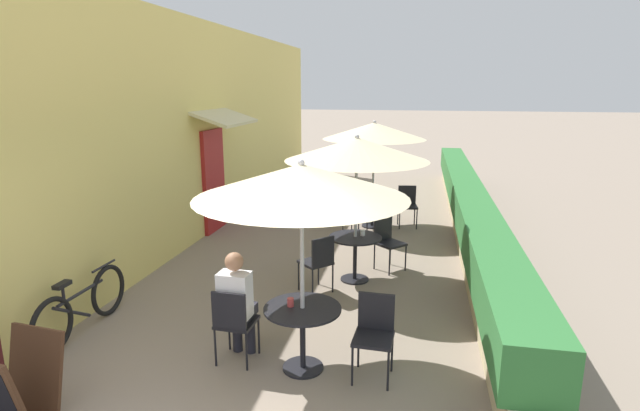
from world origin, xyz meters
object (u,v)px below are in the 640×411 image
at_px(patio_umbrella_mid, 357,149).
at_px(cafe_chair_mid_right, 319,259).
at_px(cafe_chair_mid_left, 387,239).
at_px(cafe_chair_far_right, 352,197).
at_px(seated_patron_near_right, 237,301).
at_px(patio_table_far, 372,203).
at_px(coffee_cup_far, 374,191).
at_px(cafe_chair_far_back, 359,211).
at_px(patio_umbrella_far, 374,131).
at_px(cafe_chair_far_left, 407,203).
at_px(cafe_chair_near_left, 374,329).
at_px(cafe_chair_near_right, 234,320).
at_px(patio_umbrella_near, 301,181).
at_px(coffee_cup_mid, 363,233).
at_px(patio_table_near, 303,324).
at_px(coffee_cup_near, 291,302).
at_px(bicycle_leaning, 82,306).
at_px(menu_board, 16,387).
at_px(patio_table_mid, 355,248).

relative_size(patio_umbrella_mid, cafe_chair_mid_right, 2.61).
relative_size(cafe_chair_mid_left, cafe_chair_far_right, 1.00).
distance_m(seated_patron_near_right, patio_table_far, 5.72).
bearing_deg(coffee_cup_far, cafe_chair_far_back, -103.95).
height_order(patio_umbrella_far, cafe_chair_far_left, patio_umbrella_far).
xyz_separation_m(patio_umbrella_mid, cafe_chair_far_back, (-0.24, 2.38, -1.53)).
distance_m(cafe_chair_near_left, cafe_chair_far_right, 6.31).
distance_m(cafe_chair_mid_right, cafe_chair_far_back, 2.99).
xyz_separation_m(cafe_chair_near_right, cafe_chair_mid_left, (1.42, 3.25, 0.00)).
relative_size(patio_umbrella_near, patio_table_far, 2.77).
relative_size(cafe_chair_near_left, patio_table_far, 1.06).
xyz_separation_m(cafe_chair_near_left, patio_umbrella_far, (-0.56, 5.68, 1.53)).
distance_m(cafe_chair_mid_left, coffee_cup_mid, 0.67).
relative_size(seated_patron_near_right, coffee_cup_mid, 13.89).
bearing_deg(cafe_chair_mid_right, patio_umbrella_mid, 5.83).
height_order(patio_table_near, coffee_cup_far, coffee_cup_far).
relative_size(coffee_cup_mid, patio_umbrella_far, 0.04).
xyz_separation_m(coffee_cup_near, cafe_chair_mid_left, (0.80, 3.20, -0.24)).
bearing_deg(patio_table_near, bicycle_leaning, 174.75).
bearing_deg(patio_umbrella_mid, cafe_chair_near_left, -78.27).
xyz_separation_m(cafe_chair_mid_left, cafe_chair_mid_right, (-0.91, -1.20, 0.00)).
xyz_separation_m(coffee_cup_far, menu_board, (-2.41, -7.30, -0.34)).
bearing_deg(patio_umbrella_mid, patio_table_far, 90.53).
height_order(cafe_chair_near_left, bicycle_leaning, cafe_chair_near_left).
bearing_deg(cafe_chair_near_left, bicycle_leaning, -0.69).
distance_m(coffee_cup_mid, coffee_cup_far, 3.18).
distance_m(cafe_chair_far_right, bicycle_leaning, 6.50).
bearing_deg(patio_table_far, coffee_cup_far, 87.04).
relative_size(patio_table_far, menu_board, 0.96).
xyz_separation_m(patio_umbrella_mid, menu_board, (-2.43, -4.04, -1.63)).
bearing_deg(menu_board, cafe_chair_far_left, 72.97).
bearing_deg(cafe_chair_near_right, coffee_cup_near, 7.41).
relative_size(patio_table_mid, cafe_chair_mid_left, 0.94).
bearing_deg(cafe_chair_near_left, coffee_cup_near, 4.71).
bearing_deg(bicycle_leaning, cafe_chair_near_right, -7.68).
relative_size(patio_table_near, cafe_chair_far_left, 0.94).
bearing_deg(coffee_cup_mid, seated_patron_near_right, -112.22).
distance_m(patio_table_far, coffee_cup_far, 0.27).
bearing_deg(patio_umbrella_far, cafe_chair_far_back, -106.06).
relative_size(patio_table_mid, cafe_chair_far_back, 0.94).
bearing_deg(patio_umbrella_near, seated_patron_near_right, 174.46).
distance_m(cafe_chair_mid_left, patio_table_far, 2.55).
bearing_deg(cafe_chair_far_left, cafe_chair_mid_left, 76.60).
bearing_deg(patio_table_near, patio_table_far, 88.10).
relative_size(cafe_chair_mid_left, cafe_chair_mid_right, 1.00).
xyz_separation_m(patio_table_far, menu_board, (-2.41, -7.15, -0.11)).
xyz_separation_m(seated_patron_near_right, coffee_cup_far, (0.94, 5.79, 0.07)).
bearing_deg(patio_table_near, patio_umbrella_far, 88.10).
height_order(seated_patron_near_right, coffee_cup_far, seated_patron_near_right).
distance_m(coffee_cup_near, patio_table_mid, 2.63).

